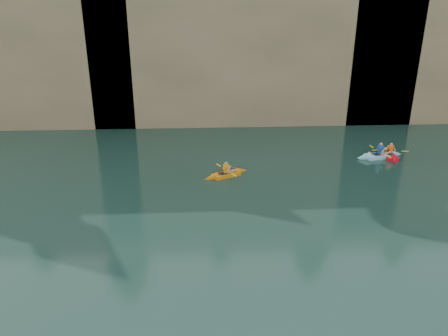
{
  "coord_description": "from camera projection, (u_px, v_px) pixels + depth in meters",
  "views": [
    {
      "loc": [
        -2.05,
        -10.37,
        9.49
      ],
      "look_at": [
        -1.2,
        5.73,
        3.0
      ],
      "focal_mm": 35.0,
      "sensor_mm": 36.0,
      "label": 1
    }
  ],
  "objects": [
    {
      "name": "kayaker_orange",
      "position": [
        226.0,
        174.0,
        24.25
      ],
      "size": [
        2.75,
        1.91,
        1.05
      ],
      "rotation": [
        0.0,
        0.0,
        0.48
      ],
      "color": "orange",
      "rests_on": "ground"
    },
    {
      "name": "sea_cave_east",
      "position": [
        359.0,
        95.0,
        33.24
      ],
      "size": [
        5.0,
        1.0,
        4.5
      ],
      "primitive_type": "cube",
      "color": "black",
      "rests_on": "ground"
    },
    {
      "name": "sea_cave_center",
      "position": [
        175.0,
        106.0,
        32.79
      ],
      "size": [
        3.5,
        1.0,
        3.2
      ],
      "primitive_type": "cube",
      "color": "black",
      "rests_on": "ground"
    },
    {
      "name": "kayaker_ltblue_mid",
      "position": [
        380.0,
        155.0,
        26.97
      ],
      "size": [
        3.22,
        2.33,
        1.19
      ],
      "rotation": [
        0.0,
        0.0,
        0.19
      ],
      "color": "#91DCF2",
      "rests_on": "ground"
    },
    {
      "name": "kayaker_red_far",
      "position": [
        390.0,
        155.0,
        27.15
      ],
      "size": [
        2.17,
        3.05,
        1.09
      ],
      "rotation": [
        0.0,
        0.0,
        1.42
      ],
      "color": "red",
      "rests_on": "ground"
    },
    {
      "name": "cliff_slab_center",
      "position": [
        255.0,
        48.0,
        32.16
      ],
      "size": [
        24.0,
        2.4,
        11.4
      ],
      "primitive_type": "cube",
      "color": "#947A59",
      "rests_on": "ground"
    },
    {
      "name": "ground",
      "position": [
        273.0,
        329.0,
        13.25
      ],
      "size": [
        160.0,
        160.0,
        0.0
      ],
      "primitive_type": "plane",
      "color": "black",
      "rests_on": "ground"
    },
    {
      "name": "cliff",
      "position": [
        223.0,
        35.0,
        38.81
      ],
      "size": [
        70.0,
        16.0,
        12.0
      ],
      "primitive_type": "cube",
      "color": "tan",
      "rests_on": "ground"
    }
  ]
}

